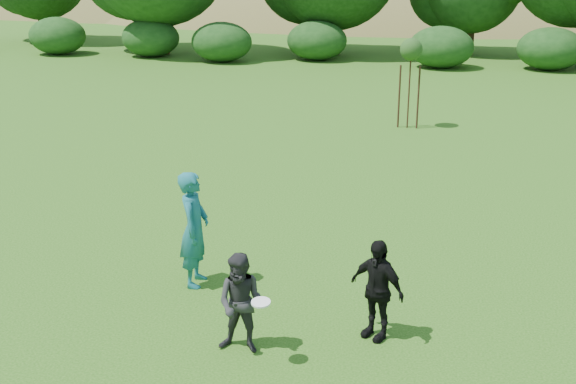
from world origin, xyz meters
name	(u,v)px	position (x,y,z in m)	size (l,w,h in m)	color
ground	(242,318)	(0.00, 0.00, 0.00)	(120.00, 120.00, 0.00)	#19470C
player_teal	(194,229)	(-1.13, 0.99, 1.01)	(0.73, 0.48, 2.02)	#18606C
player_grey	(242,304)	(0.31, -0.91, 0.75)	(0.73, 0.57, 1.50)	#2A2A2C
player_black	(377,289)	(2.11, -0.05, 0.78)	(0.91, 0.38, 1.56)	black
frisbee	(261,302)	(0.67, -1.19, 0.96)	(0.27, 0.27, 0.05)	white
sapling	(411,52)	(1.37, 13.29, 2.42)	(0.70, 0.70, 2.85)	#371F15
hillside	(430,117)	(-0.56, 68.45, -11.97)	(150.00, 72.00, 52.00)	olive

